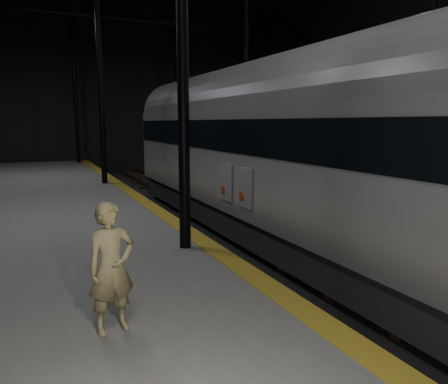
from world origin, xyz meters
TOP-DOWN VIEW (x-y plane):
  - ground at (0.00, 0.00)m, footprint 44.00×44.00m
  - platform_left at (-7.50, 0.00)m, footprint 9.00×43.80m
  - platform_right at (7.50, 0.00)m, footprint 9.00×43.80m
  - tactile_strip at (-3.25, 0.00)m, footprint 0.50×43.80m
  - track at (0.00, 0.00)m, footprint 2.40×43.00m
  - train at (-0.00, -1.66)m, footprint 3.23×21.58m
  - woman at (-6.08, -7.56)m, footprint 0.76×0.58m

SIDE VIEW (x-z plane):
  - ground at x=0.00m, z-range 0.00..0.00m
  - track at x=0.00m, z-range -0.05..0.19m
  - platform_left at x=-7.50m, z-range 0.00..1.00m
  - platform_right at x=7.50m, z-range 0.00..1.00m
  - tactile_strip at x=-3.25m, z-range 1.00..1.01m
  - woman at x=-6.08m, z-range 1.00..2.85m
  - train at x=0.00m, z-range 0.33..6.10m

